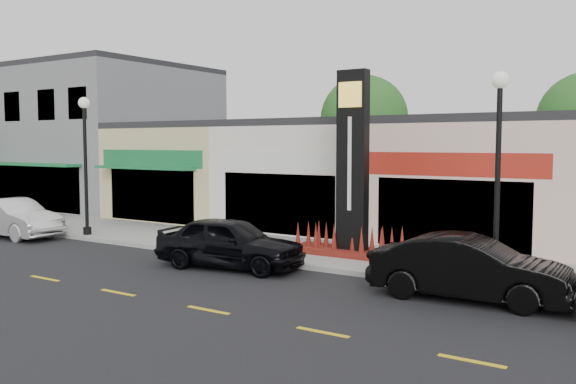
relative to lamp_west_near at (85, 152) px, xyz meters
The scene contains 14 objects.
ground 9.07m from the lamp_west_near, 17.35° to the right, with size 120.00×120.00×0.00m, color black.
sidewalk 8.89m from the lamp_west_near, 13.02° to the left, with size 52.00×4.30×0.15m, color gray.
curb 8.70m from the lamp_west_near, ahead, with size 52.00×0.20×0.15m, color gray.
building_grey_2story 13.45m from the lamp_west_near, 138.08° to the left, with size 12.00×10.95×8.30m.
shop_beige 9.04m from the lamp_west_near, 93.19° to the left, with size 7.00×10.85×4.80m.
shop_cream 11.13m from the lamp_west_near, 54.08° to the left, with size 7.00×10.01×4.80m.
shop_pink_w 16.25m from the lamp_west_near, 33.61° to the left, with size 7.00×10.01×4.80m.
tree_rear_west 17.55m from the lamp_west_near, 76.76° to the left, with size 5.20×5.20×7.83m.
lamp_west_near is the anchor object (origin of this frame).
lamp_east_near 16.00m from the lamp_west_near, ahead, with size 0.44×0.44×5.47m.
pylon_sign 11.19m from the lamp_west_near, ahead, with size 4.20×1.30×6.00m.
car_white_van 4.11m from the lamp_west_near, 151.79° to the right, with size 4.73×1.65×1.56m, color silver.
car_black_sedan 9.02m from the lamp_west_near, 10.10° to the right, with size 4.64×1.87×1.58m, color black.
car_black_conv 16.02m from the lamp_west_near, ahead, with size 4.76×1.66×1.57m, color black.
Camera 1 is at (11.94, -13.47, 3.81)m, focal length 38.00 mm.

